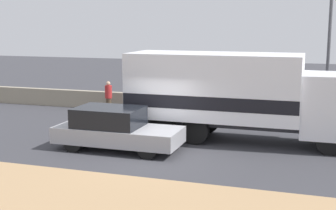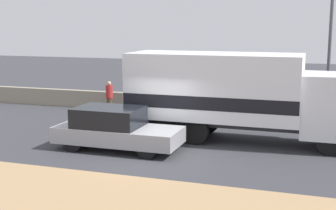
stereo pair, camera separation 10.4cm
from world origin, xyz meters
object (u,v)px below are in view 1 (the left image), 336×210
at_px(car_hatchback, 115,129).
at_px(pedestrian, 109,97).
at_px(street_lamp, 330,28).
at_px(box_truck, 233,93).

height_order(car_hatchback, pedestrian, pedestrian).
relative_size(street_lamp, pedestrian, 4.61).
bearing_deg(box_truck, street_lamp, 51.32).
bearing_deg(street_lamp, box_truck, -128.68).
height_order(box_truck, pedestrian, box_truck).
bearing_deg(box_truck, pedestrian, 152.29).
bearing_deg(car_hatchback, street_lamp, 43.49).
xyz_separation_m(box_truck, pedestrian, (-6.87, 3.61, -1.02)).
xyz_separation_m(box_truck, car_hatchback, (-3.72, -2.52, -1.10)).
bearing_deg(car_hatchback, pedestrian, 117.18).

